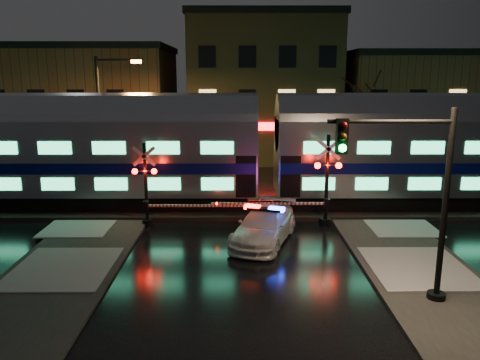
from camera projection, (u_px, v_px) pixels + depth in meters
name	position (u px, v px, depth m)	size (l,w,h in m)	color
ground	(240.00, 243.00, 20.06)	(120.00, 120.00, 0.00)	black
ballast	(240.00, 208.00, 24.92)	(90.00, 4.20, 0.24)	black
sidewalk_left	(27.00, 310.00, 14.17)	(4.00, 20.00, 0.12)	#2D2D2D
sidewalk_right	(455.00, 309.00, 14.22)	(4.00, 20.00, 0.12)	#2D2D2D
building_left	(89.00, 105.00, 40.51)	(14.00, 10.00, 9.00)	#533220
building_mid	(262.00, 91.00, 40.78)	(12.00, 11.00, 11.50)	brown
building_right	(411.00, 108.00, 40.67)	(12.00, 10.00, 8.50)	#533220
train	(267.00, 147.00, 24.21)	(51.00, 3.12, 5.92)	black
police_car	(264.00, 226.00, 20.02)	(3.48, 5.30, 1.59)	white
crossing_signal_right	(319.00, 189.00, 21.94)	(6.16, 0.67, 4.36)	black
crossing_signal_left	(153.00, 193.00, 21.94)	(5.61, 0.65, 3.97)	black
traffic_light	(414.00, 203.00, 14.07)	(3.95, 0.71, 6.11)	black
streetlight	(104.00, 116.00, 27.80)	(2.71, 0.28, 8.11)	black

